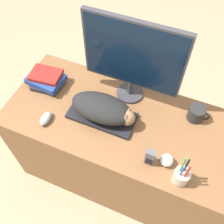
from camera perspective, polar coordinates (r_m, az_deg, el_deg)
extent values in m
plane|color=#998466|center=(2.11, -1.88, -19.82)|extent=(12.00, 12.00, 0.00)
cube|color=brown|center=(1.86, 1.78, -8.05)|extent=(1.40, 0.63, 0.75)
cube|color=black|center=(1.54, -2.18, -0.82)|extent=(0.40, 0.18, 0.02)
ellipsoid|color=black|center=(1.48, -2.27, 0.88)|extent=(0.36, 0.19, 0.13)
sphere|color=olive|center=(1.45, 3.35, -1.20)|extent=(0.09, 0.09, 0.09)
cone|color=olive|center=(1.40, 3.10, -0.91)|extent=(0.03, 0.03, 0.04)
cone|color=olive|center=(1.42, 3.76, 0.49)|extent=(0.03, 0.03, 0.04)
cylinder|color=#333338|center=(1.65, 3.92, 4.17)|extent=(0.17, 0.17, 0.02)
cylinder|color=#333338|center=(1.60, 4.05, 5.55)|extent=(0.04, 0.04, 0.11)
cube|color=#333338|center=(1.42, 4.65, 12.27)|extent=(0.57, 0.03, 0.43)
cube|color=black|center=(1.42, 4.52, 12.04)|extent=(0.54, 0.01, 0.40)
ellipsoid|color=gray|center=(1.56, -14.23, -1.38)|extent=(0.05, 0.10, 0.04)
cylinder|color=black|center=(1.58, 17.87, -0.28)|extent=(0.10, 0.10, 0.09)
torus|color=black|center=(1.59, 19.50, -0.82)|extent=(0.06, 0.01, 0.06)
cylinder|color=#B2A893|center=(1.36, 14.80, -13.45)|extent=(0.08, 0.08, 0.09)
cylinder|color=orange|center=(1.31, 16.15, -12.46)|extent=(0.01, 0.01, 0.14)
cylinder|color=black|center=(1.31, 15.69, -11.54)|extent=(0.01, 0.01, 0.17)
cylinder|color=#338C38|center=(1.29, 14.94, -11.54)|extent=(0.01, 0.01, 0.19)
cylinder|color=#1E47B2|center=(1.30, 14.76, -12.84)|extent=(0.01, 0.01, 0.14)
cylinder|color=#B21E1E|center=(1.29, 15.78, -12.92)|extent=(0.01, 0.01, 0.17)
sphere|color=silver|center=(1.40, 11.82, -10.24)|extent=(0.07, 0.07, 0.07)
cube|color=#4C4C51|center=(1.37, 8.34, -9.75)|extent=(0.05, 0.03, 0.12)
cube|color=black|center=(1.37, 8.04, -10.63)|extent=(0.04, 0.00, 0.05)
cube|color=black|center=(1.75, -13.84, 6.23)|extent=(0.18, 0.19, 0.03)
cube|color=navy|center=(1.72, -14.20, 6.94)|extent=(0.23, 0.18, 0.04)
cube|color=maroon|center=(1.70, -14.25, 7.85)|extent=(0.20, 0.16, 0.03)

